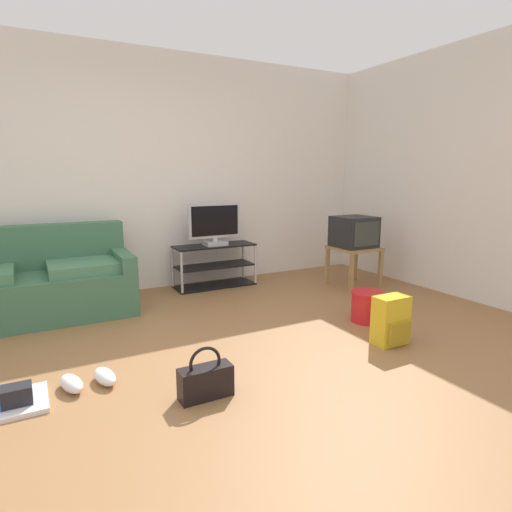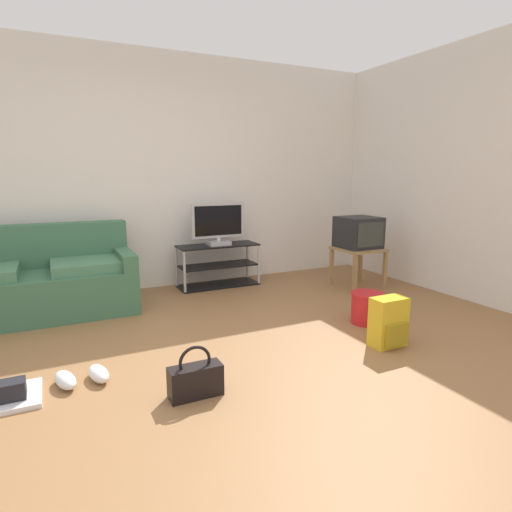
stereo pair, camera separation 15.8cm
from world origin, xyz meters
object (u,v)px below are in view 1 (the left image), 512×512
object	(u,v)px
handbag	(206,380)
couch	(32,285)
flat_tv	(215,225)
sneakers_pair	(89,380)
side_table	(354,254)
tv_stand	(215,266)
crt_tv	(354,232)
cleaning_bucket	(367,305)
backpack	(391,321)

from	to	relation	value
handbag	couch	bearing A→B (deg)	112.30
flat_tv	sneakers_pair	bearing A→B (deg)	-131.65
couch	side_table	size ratio (longest dim) A/B	3.52
tv_stand	side_table	world-z (taller)	tv_stand
crt_tv	sneakers_pair	size ratio (longest dim) A/B	1.22
couch	tv_stand	bearing A→B (deg)	7.07
handbag	sneakers_pair	size ratio (longest dim) A/B	0.90
cleaning_bucket	sneakers_pair	distance (m)	2.43
backpack	handbag	xyz separation A→B (m)	(-1.61, -0.08, -0.08)
crt_tv	couch	bearing A→B (deg)	171.35
couch	sneakers_pair	bearing A→B (deg)	-80.88
tv_stand	sneakers_pair	distance (m)	2.55
side_table	handbag	world-z (taller)	side_table
cleaning_bucket	couch	bearing A→B (deg)	149.61
flat_tv	cleaning_bucket	distance (m)	2.04
couch	crt_tv	distance (m)	3.49
flat_tv	sneakers_pair	size ratio (longest dim) A/B	1.76
flat_tv	sneakers_pair	xyz separation A→B (m)	(-1.68, -1.89, -0.71)
crt_tv	handbag	world-z (taller)	crt_tv
cleaning_bucket	sneakers_pair	size ratio (longest dim) A/B	0.83
couch	crt_tv	world-z (taller)	couch
flat_tv	handbag	world-z (taller)	flat_tv
flat_tv	crt_tv	bearing A→B (deg)	-26.52
flat_tv	backpack	size ratio (longest dim) A/B	1.64
handbag	tv_stand	bearing A→B (deg)	65.94
flat_tv	crt_tv	world-z (taller)	flat_tv
crt_tv	sneakers_pair	world-z (taller)	crt_tv
crt_tv	tv_stand	bearing A→B (deg)	152.80
crt_tv	sneakers_pair	bearing A→B (deg)	-160.09
backpack	cleaning_bucket	xyz separation A→B (m)	(0.20, 0.49, -0.04)
couch	tv_stand	xyz separation A→B (m)	(1.95, 0.24, -0.07)
couch	backpack	world-z (taller)	couch
tv_stand	cleaning_bucket	distance (m)	1.97
couch	cleaning_bucket	bearing A→B (deg)	-30.39
handbag	cleaning_bucket	distance (m)	1.90
side_table	handbag	bearing A→B (deg)	-147.78
sneakers_pair	tv_stand	bearing A→B (deg)	48.68
couch	crt_tv	xyz separation A→B (m)	(3.43, -0.52, 0.34)
tv_stand	crt_tv	xyz separation A→B (m)	(1.49, -0.76, 0.41)
cleaning_bucket	tv_stand	bearing A→B (deg)	112.30
tv_stand	handbag	bearing A→B (deg)	-114.06
handbag	cleaning_bucket	size ratio (longest dim) A/B	1.08
flat_tv	couch	bearing A→B (deg)	-173.58
tv_stand	cleaning_bucket	world-z (taller)	tv_stand
tv_stand	side_table	bearing A→B (deg)	-27.70
flat_tv	side_table	distance (m)	1.70
side_table	backpack	size ratio (longest dim) A/B	1.28
backpack	sneakers_pair	world-z (taller)	backpack
tv_stand	cleaning_bucket	xyz separation A→B (m)	(0.75, -1.82, -0.10)
cleaning_bucket	flat_tv	bearing A→B (deg)	112.55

